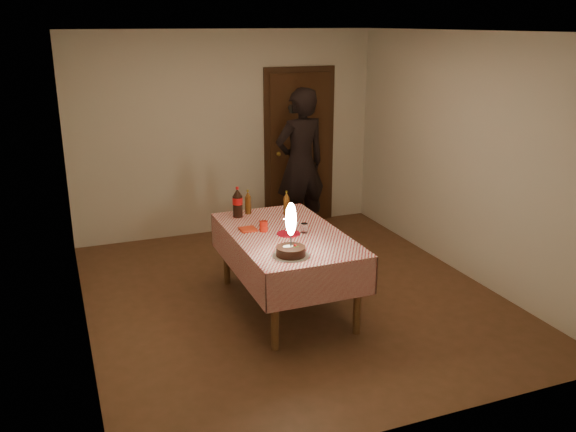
% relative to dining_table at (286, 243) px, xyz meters
% --- Properties ---
extents(ground, '(4.00, 4.50, 0.01)m').
position_rel_dining_table_xyz_m(ground, '(0.14, 0.20, -0.66)').
color(ground, brown).
rests_on(ground, ground).
extents(room_shell, '(4.04, 4.54, 2.62)m').
position_rel_dining_table_xyz_m(room_shell, '(0.17, 0.28, 0.99)').
color(room_shell, beige).
rests_on(room_shell, ground).
extents(dining_table, '(1.02, 1.72, 0.77)m').
position_rel_dining_table_xyz_m(dining_table, '(0.00, 0.00, 0.00)').
color(dining_table, brown).
rests_on(dining_table, ground).
extents(birthday_cake, '(0.32, 0.32, 0.48)m').
position_rel_dining_table_xyz_m(birthday_cake, '(-0.18, -0.57, 0.23)').
color(birthday_cake, white).
rests_on(birthday_cake, dining_table).
extents(red_plate, '(0.22, 0.22, 0.01)m').
position_rel_dining_table_xyz_m(red_plate, '(0.01, -0.04, 0.11)').
color(red_plate, '#AD0C1D').
rests_on(red_plate, dining_table).
extents(red_cup, '(0.08, 0.08, 0.10)m').
position_rel_dining_table_xyz_m(red_cup, '(-0.18, 0.12, 0.15)').
color(red_cup, red).
rests_on(red_cup, dining_table).
extents(clear_cup, '(0.07, 0.07, 0.09)m').
position_rel_dining_table_xyz_m(clear_cup, '(0.17, -0.05, 0.15)').
color(clear_cup, white).
rests_on(clear_cup, dining_table).
extents(napkin_stack, '(0.15, 0.15, 0.02)m').
position_rel_dining_table_xyz_m(napkin_stack, '(-0.31, 0.21, 0.11)').
color(napkin_stack, '#B82E15').
rests_on(napkin_stack, dining_table).
extents(cola_bottle, '(0.10, 0.10, 0.32)m').
position_rel_dining_table_xyz_m(cola_bottle, '(-0.28, 0.65, 0.26)').
color(cola_bottle, black).
rests_on(cola_bottle, dining_table).
extents(amber_bottle_left, '(0.06, 0.06, 0.25)m').
position_rel_dining_table_xyz_m(amber_bottle_left, '(-0.15, 0.72, 0.22)').
color(amber_bottle_left, '#58310F').
rests_on(amber_bottle_left, dining_table).
extents(amber_bottle_right, '(0.06, 0.06, 0.25)m').
position_rel_dining_table_xyz_m(amber_bottle_right, '(0.21, 0.54, 0.22)').
color(amber_bottle_right, '#58310F').
rests_on(amber_bottle_right, dining_table).
extents(photographer, '(0.76, 0.56, 1.92)m').
position_rel_dining_table_xyz_m(photographer, '(0.92, 1.87, 0.30)').
color(photographer, black).
rests_on(photographer, ground).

